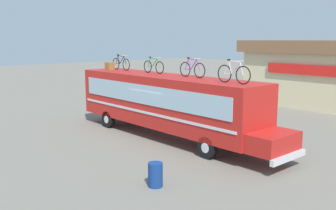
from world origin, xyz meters
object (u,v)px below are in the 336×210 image
at_px(rooftop_bicycle_3, 192,69).
at_px(trash_bin, 155,175).
at_px(rooftop_bicycle_4, 234,73).
at_px(rooftop_bicycle_1, 121,64).
at_px(rooftop_bicycle_2, 153,66).
at_px(bus, 166,101).
at_px(luggage_bag_1, 110,66).

bearing_deg(rooftop_bicycle_3, trash_bin, -57.00).
height_order(rooftop_bicycle_3, rooftop_bicycle_4, rooftop_bicycle_4).
distance_m(rooftop_bicycle_1, rooftop_bicycle_4, 8.77).
bearing_deg(trash_bin, rooftop_bicycle_2, 140.89).
height_order(bus, rooftop_bicycle_2, rooftop_bicycle_2).
bearing_deg(rooftop_bicycle_1, luggage_bag_1, -145.58).
bearing_deg(trash_bin, rooftop_bicycle_4, 94.55).
xyz_separation_m(luggage_bag_1, rooftop_bicycle_3, (6.47, 0.42, 0.17)).
bearing_deg(rooftop_bicycle_1, rooftop_bicycle_4, -3.08).
height_order(rooftop_bicycle_3, trash_bin, rooftop_bicycle_3).
height_order(bus, luggage_bag_1, luggage_bag_1).
bearing_deg(rooftop_bicycle_4, bus, 177.84).
bearing_deg(luggage_bag_1, trash_bin, -25.14).
xyz_separation_m(bus, rooftop_bicycle_2, (-1.45, 0.37, 1.67)).
bearing_deg(luggage_bag_1, rooftop_bicycle_4, -0.44).
bearing_deg(rooftop_bicycle_3, rooftop_bicycle_4, -9.64).
distance_m(bus, rooftop_bicycle_2, 2.24).
bearing_deg(rooftop_bicycle_4, rooftop_bicycle_2, 174.71).
height_order(rooftop_bicycle_2, rooftop_bicycle_4, rooftop_bicycle_4).
height_order(bus, trash_bin, bus).
distance_m(rooftop_bicycle_3, rooftop_bicycle_4, 2.91).
height_order(rooftop_bicycle_1, rooftop_bicycle_4, rooftop_bicycle_4).
relative_size(rooftop_bicycle_3, rooftop_bicycle_4, 0.99).
xyz_separation_m(luggage_bag_1, trash_bin, (9.70, -4.55, -2.97)).
bearing_deg(luggage_bag_1, rooftop_bicycle_3, 3.68).
bearing_deg(bus, rooftop_bicycle_2, 165.56).
xyz_separation_m(luggage_bag_1, rooftop_bicycle_1, (0.58, 0.40, 0.16)).
xyz_separation_m(rooftop_bicycle_3, trash_bin, (3.22, -4.96, -3.14)).
xyz_separation_m(bus, luggage_bag_1, (-4.98, -0.09, 1.52)).
height_order(rooftop_bicycle_2, trash_bin, rooftop_bicycle_2).
xyz_separation_m(bus, rooftop_bicycle_1, (-4.39, 0.31, 1.68)).
distance_m(rooftop_bicycle_1, trash_bin, 10.83).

